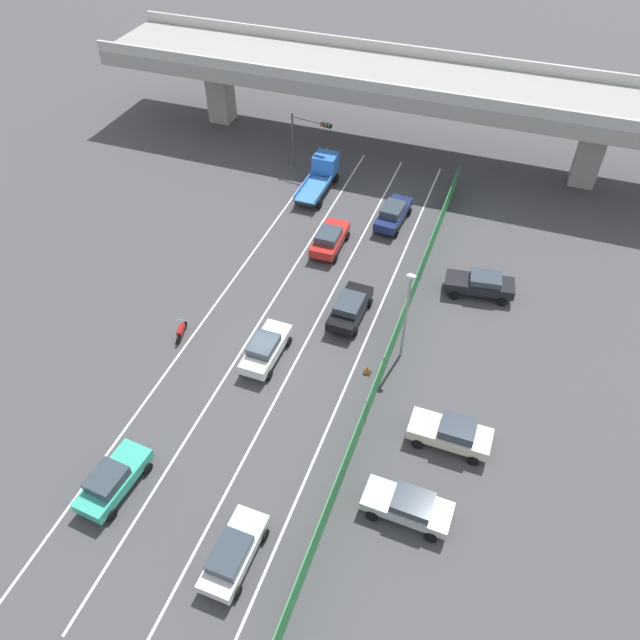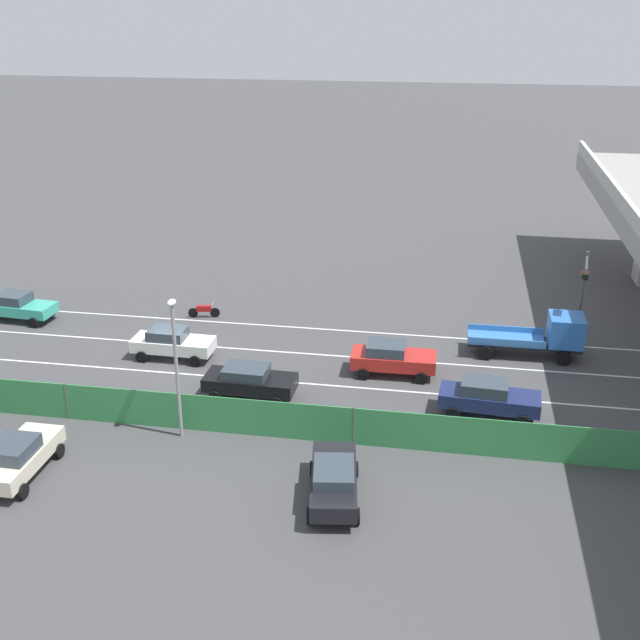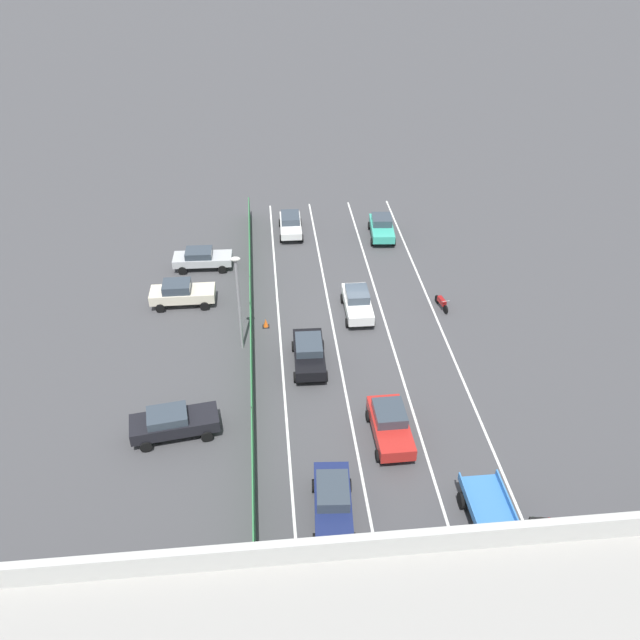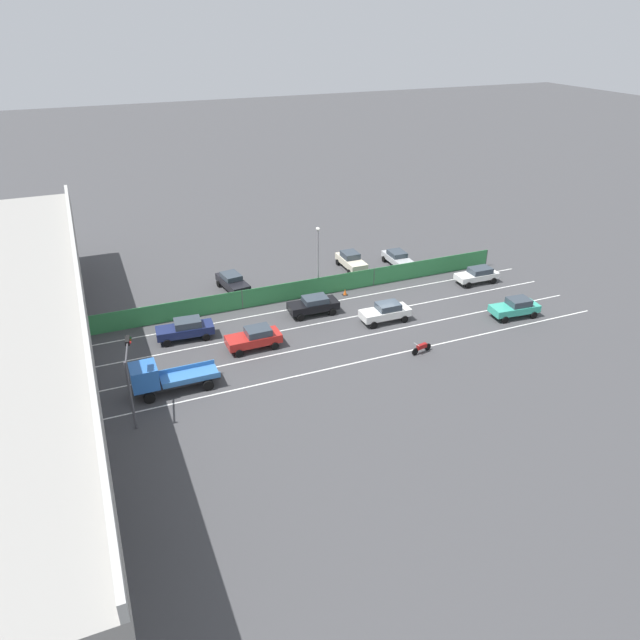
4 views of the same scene
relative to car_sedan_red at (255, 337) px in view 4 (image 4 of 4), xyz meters
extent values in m
plane|color=#424244|center=(0.08, -12.12, -0.95)|extent=(300.00, 300.00, 0.00)
cube|color=silver|center=(-5.28, -7.82, -0.94)|extent=(0.14, 44.59, 0.01)
cube|color=silver|center=(-1.70, -7.82, -0.94)|extent=(0.14, 44.59, 0.01)
cube|color=silver|center=(1.87, -7.82, -0.94)|extent=(0.14, 44.59, 0.01)
cube|color=silver|center=(5.45, -7.82, -0.94)|extent=(0.14, 44.59, 0.01)
cube|color=gray|center=(0.08, 16.47, 5.54)|extent=(54.08, 8.94, 1.25)
cube|color=#B2B2AD|center=(0.08, 12.18, 6.61)|extent=(54.08, 0.30, 0.90)
cube|color=gray|center=(-17.22, 16.47, 1.98)|extent=(2.10, 2.10, 5.87)
cube|color=gray|center=(17.39, 16.47, 1.98)|extent=(2.10, 2.10, 5.87)
cube|color=#338447|center=(7.30, -7.82, -0.04)|extent=(0.06, 40.59, 1.81)
cylinder|color=#4C514C|center=(7.30, -28.12, -0.04)|extent=(0.10, 0.10, 1.81)
cylinder|color=#4C514C|center=(7.30, -14.59, -0.04)|extent=(0.10, 0.10, 1.81)
cylinder|color=#4C514C|center=(7.30, -1.06, -0.04)|extent=(0.10, 0.10, 1.81)
cylinder|color=#4C514C|center=(7.30, 12.47, -0.04)|extent=(0.10, 0.10, 1.81)
cube|color=red|center=(0.00, 0.10, -0.12)|extent=(1.90, 4.43, 0.69)
cube|color=#333D47|center=(0.00, -0.32, 0.51)|extent=(1.65, 2.00, 0.56)
cylinder|color=black|center=(-0.94, 1.58, -0.63)|extent=(0.23, 0.64, 0.64)
cylinder|color=black|center=(0.90, 1.61, -0.63)|extent=(0.23, 0.64, 0.64)
cylinder|color=black|center=(-0.90, -1.41, -0.63)|extent=(0.23, 0.64, 0.64)
cylinder|color=black|center=(0.94, -1.39, -0.63)|extent=(0.23, 0.64, 0.64)
cube|color=navy|center=(3.62, 4.92, -0.12)|extent=(2.05, 4.80, 0.70)
cube|color=#333D47|center=(3.60, 4.65, 0.52)|extent=(1.66, 2.25, 0.58)
cylinder|color=black|center=(2.88, 6.57, -0.63)|extent=(0.27, 0.65, 0.64)
cylinder|color=black|center=(4.59, 6.45, -0.63)|extent=(0.27, 0.65, 0.64)
cylinder|color=black|center=(2.65, 3.39, -0.63)|extent=(0.27, 0.65, 0.64)
cylinder|color=black|center=(4.36, 3.27, -0.63)|extent=(0.27, 0.65, 0.64)
cube|color=black|center=(3.79, -6.66, -0.13)|extent=(1.94, 4.55, 0.68)
cube|color=#333D47|center=(3.79, -6.85, 0.46)|extent=(1.66, 2.19, 0.49)
cylinder|color=black|center=(2.92, -5.10, -0.63)|extent=(0.24, 0.65, 0.64)
cylinder|color=black|center=(4.74, -5.15, -0.63)|extent=(0.24, 0.65, 0.64)
cylinder|color=black|center=(2.84, -8.16, -0.63)|extent=(0.24, 0.65, 0.64)
cylinder|color=black|center=(4.66, -8.21, -0.63)|extent=(0.24, 0.65, 0.64)
cube|color=teal|center=(-3.57, -23.07, -0.15)|extent=(2.12, 4.49, 0.63)
cube|color=#333D47|center=(-3.60, -23.42, 0.45)|extent=(1.71, 2.00, 0.58)
cylinder|color=black|center=(-4.34, -21.52, -0.63)|extent=(0.27, 0.66, 0.64)
cylinder|color=black|center=(-2.57, -21.67, -0.63)|extent=(0.27, 0.66, 0.64)
cylinder|color=black|center=(-4.58, -24.48, -0.63)|extent=(0.27, 0.66, 0.64)
cylinder|color=black|center=(-2.81, -24.62, -0.63)|extent=(0.27, 0.66, 0.64)
cube|color=white|center=(3.90, -24.40, -0.19)|extent=(1.79, 4.37, 0.56)
cube|color=#333D47|center=(3.89, -24.76, 0.35)|extent=(1.54, 2.20, 0.53)
cylinder|color=black|center=(3.07, -22.91, -0.63)|extent=(0.23, 0.64, 0.64)
cylinder|color=black|center=(4.78, -22.95, -0.63)|extent=(0.23, 0.64, 0.64)
cylinder|color=black|center=(3.02, -25.86, -0.63)|extent=(0.23, 0.64, 0.64)
cylinder|color=black|center=(4.72, -25.89, -0.63)|extent=(0.23, 0.64, 0.64)
cube|color=silver|center=(0.04, -11.95, -0.14)|extent=(1.77, 4.46, 0.66)
cube|color=#333D47|center=(0.04, -12.23, 0.48)|extent=(1.53, 2.00, 0.57)
cylinder|color=black|center=(-0.79, -10.43, -0.63)|extent=(0.23, 0.64, 0.64)
cylinder|color=black|center=(0.92, -10.46, -0.63)|extent=(0.23, 0.64, 0.64)
cylinder|color=black|center=(-0.83, -13.45, -0.63)|extent=(0.23, 0.64, 0.64)
cylinder|color=black|center=(0.88, -13.47, -0.63)|extent=(0.23, 0.64, 0.64)
cube|color=black|center=(-3.58, 6.99, -0.22)|extent=(1.57, 6.11, 0.25)
cube|color=blue|center=(-3.59, 9.13, 0.71)|extent=(1.94, 1.84, 1.61)
cube|color=#3875BC|center=(-3.58, 6.00, -0.05)|extent=(1.95, 4.13, 0.10)
cube|color=#3875BC|center=(-4.51, 5.99, 0.14)|extent=(0.09, 4.13, 0.38)
cube|color=#3875BC|center=(-2.65, 6.00, 0.14)|extent=(0.09, 4.13, 0.38)
cylinder|color=black|center=(-4.56, 9.06, -0.55)|extent=(0.26, 0.80, 0.80)
cylinder|color=black|center=(-2.62, 9.07, -0.55)|extent=(0.26, 0.80, 0.80)
cylinder|color=black|center=(-4.54, 4.91, -0.55)|extent=(0.26, 0.80, 0.80)
cylinder|color=black|center=(-2.61, 4.91, -0.55)|extent=(0.26, 0.80, 0.80)
cylinder|color=black|center=(-6.03, -11.44, -0.65)|extent=(0.21, 0.61, 0.60)
cylinder|color=black|center=(-5.77, -12.77, -0.65)|extent=(0.21, 0.61, 0.60)
cube|color=maroon|center=(-5.90, -12.11, -0.37)|extent=(0.45, 0.95, 0.36)
cylinder|color=#B2B2B2|center=(-6.01, -11.55, -0.03)|extent=(0.59, 0.15, 0.03)
cube|color=#B2B5B7|center=(10.90, -19.32, -0.18)|extent=(4.46, 1.93, 0.58)
cube|color=#333D47|center=(11.15, -19.33, 0.35)|extent=(2.02, 1.64, 0.49)
cylinder|color=black|center=(9.38, -20.17, -0.63)|extent=(0.65, 0.24, 0.64)
cylinder|color=black|center=(9.43, -18.37, -0.63)|extent=(0.65, 0.24, 0.64)
cylinder|color=black|center=(12.37, -20.26, -0.63)|extent=(0.65, 0.24, 0.64)
cylinder|color=black|center=(12.43, -18.47, -0.63)|extent=(0.65, 0.24, 0.64)
cube|color=beige|center=(12.03, -14.33, -0.13)|extent=(4.47, 1.83, 0.68)
cube|color=#333D47|center=(12.37, -14.33, 0.51)|extent=(1.90, 1.60, 0.59)
cylinder|color=black|center=(10.50, -15.23, -0.63)|extent=(0.64, 0.22, 0.64)
cylinder|color=black|center=(10.51, -13.42, -0.63)|extent=(0.64, 0.22, 0.64)
cylinder|color=black|center=(13.54, -15.24, -0.63)|extent=(0.64, 0.22, 0.64)
cylinder|color=black|center=(13.55, -13.44, -0.63)|extent=(0.64, 0.22, 0.64)
cube|color=black|center=(11.46, -1.29, -0.12)|extent=(4.88, 2.43, 0.70)
cube|color=#333D47|center=(11.78, -1.25, 0.47)|extent=(2.30, 1.85, 0.48)
cylinder|color=black|center=(10.01, -2.40, -0.63)|extent=(0.67, 0.31, 0.64)
cylinder|color=black|center=(9.76, -0.64, -0.63)|extent=(0.67, 0.31, 0.64)
cylinder|color=black|center=(13.16, -1.94, -0.63)|extent=(0.67, 0.31, 0.64)
cylinder|color=black|center=(12.90, -0.19, -0.63)|extent=(0.67, 0.31, 0.64)
cylinder|color=#47474C|center=(-7.08, 10.32, 1.60)|extent=(0.18, 0.18, 5.10)
cylinder|color=#47474C|center=(-5.26, 10.04, 3.85)|extent=(3.66, 0.68, 0.12)
cube|color=black|center=(-3.80, 9.81, 3.85)|extent=(0.99, 0.42, 0.32)
sphere|color=red|center=(-4.12, 9.70, 3.85)|extent=(0.20, 0.20, 0.20)
sphere|color=#3B2806|center=(-3.83, 9.65, 3.85)|extent=(0.20, 0.20, 0.20)
sphere|color=black|center=(-3.53, 9.61, 3.85)|extent=(0.20, 0.20, 0.20)
cylinder|color=gray|center=(7.90, -8.82, 2.20)|extent=(0.16, 0.16, 6.30)
ellipsoid|color=silver|center=(7.90, -8.82, 5.53)|extent=(0.60, 0.36, 0.28)
cone|color=orange|center=(6.35, -11.00, -0.64)|extent=(0.36, 0.36, 0.62)
cube|color=black|center=(6.35, -11.00, -0.93)|extent=(0.47, 0.47, 0.03)
camera|label=1|loc=(12.14, -35.22, 27.54)|focal=34.36mm
camera|label=2|loc=(37.29, 2.59, 17.55)|focal=44.14mm
camera|label=3|loc=(6.14, 25.03, 24.36)|focal=36.78mm
camera|label=4|loc=(-40.61, 11.15, 23.47)|focal=33.28mm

